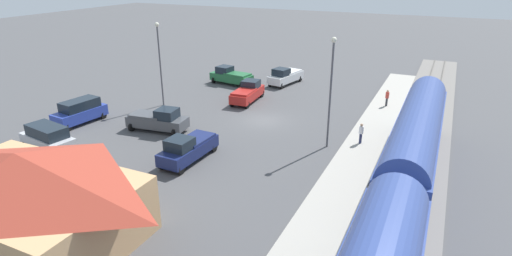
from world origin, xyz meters
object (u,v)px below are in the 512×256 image
object	(u,v)px
pedestrian_on_platform	(387,97)
pickup_red	(248,92)
light_pole_near_platform	(331,81)
suv_blue	(80,111)
pedestrian_waiting_far	(361,132)
suv_silver	(48,138)
pickup_charcoal	(158,120)
light_pole_lot_center	(159,55)
pickup_navy	(188,148)
station_building	(24,195)
pickup_white	(285,76)
pickup_green	(231,76)

from	to	relation	value
pedestrian_on_platform	pickup_red	size ratio (longest dim) A/B	0.31
light_pole_near_platform	suv_blue	bearing A→B (deg)	11.22
pedestrian_waiting_far	pickup_red	world-z (taller)	pickup_red
suv_silver	pickup_charcoal	xyz separation A→B (m)	(-5.13, -7.34, -0.12)
light_pole_lot_center	pickup_navy	bearing A→B (deg)	134.34
pickup_navy	pedestrian_waiting_far	bearing A→B (deg)	-144.03
pickup_charcoal	station_building	bearing A→B (deg)	102.33
pickup_red	suv_silver	bearing A→B (deg)	65.14
station_building	pedestrian_waiting_far	world-z (taller)	station_building
light_pole_near_platform	pickup_charcoal	bearing A→B (deg)	11.52
pedestrian_waiting_far	suv_blue	world-z (taller)	suv_blue
pickup_white	suv_blue	xyz separation A→B (m)	(12.41, 20.87, 0.12)
suv_silver	light_pole_lot_center	world-z (taller)	light_pole_lot_center
pickup_white	pickup_charcoal	bearing A→B (deg)	76.90
pickup_navy	light_pole_lot_center	bearing A→B (deg)	-45.66
pickup_charcoal	pickup_green	size ratio (longest dim) A/B	0.99
pedestrian_on_platform	light_pole_near_platform	xyz separation A→B (m)	(2.84, 11.98, 4.21)
pickup_white	pickup_navy	world-z (taller)	same
pedestrian_on_platform	pickup_green	bearing A→B (deg)	-4.79
station_building	pickup_navy	distance (m)	11.95
pedestrian_waiting_far	pickup_white	bearing A→B (deg)	-50.54
pickup_white	pickup_navy	distance (m)	23.46
station_building	light_pole_near_platform	size ratio (longest dim) A/B	1.41
pickup_white	pickup_charcoal	distance (m)	19.90
pedestrian_waiting_far	suv_silver	bearing A→B (deg)	27.34
suv_blue	pickup_navy	distance (m)	13.94
pickup_white	pickup_red	world-z (taller)	same
pedestrian_waiting_far	light_pole_near_platform	xyz separation A→B (m)	(2.45, 1.16, 4.21)
pedestrian_waiting_far	light_pole_near_platform	world-z (taller)	light_pole_near_platform
pickup_white	suv_blue	world-z (taller)	suv_blue
pickup_white	pickup_navy	bearing A→B (deg)	93.16
pedestrian_on_platform	pickup_white	xyz separation A→B (m)	(12.95, -4.43, -0.25)
suv_silver	light_pole_lot_center	xyz separation A→B (m)	(-1.01, -13.47, 4.19)
pedestrian_on_platform	light_pole_near_platform	world-z (taller)	light_pole_near_platform
pickup_navy	light_pole_lot_center	distance (m)	14.84
station_building	pickup_red	world-z (taller)	station_building
pedestrian_on_platform	pickup_green	distance (m)	19.17
suv_silver	pickup_green	bearing A→B (deg)	-98.32
light_pole_lot_center	pickup_charcoal	bearing A→B (deg)	123.93
pedestrian_on_platform	pickup_navy	world-z (taller)	pickup_navy
pedestrian_on_platform	pickup_green	size ratio (longest dim) A/B	0.30
suv_blue	light_pole_near_platform	bearing A→B (deg)	-168.78
pickup_navy	light_pole_lot_center	world-z (taller)	light_pole_lot_center
pedestrian_waiting_far	pickup_green	world-z (taller)	pickup_green
pedestrian_on_platform	pickup_charcoal	xyz separation A→B (m)	(17.46, 14.96, -0.25)
pickup_red	light_pole_near_platform	size ratio (longest dim) A/B	0.62
pickup_green	pickup_navy	distance (m)	21.90
pickup_navy	light_pole_near_platform	distance (m)	12.12
light_pole_lot_center	pedestrian_waiting_far	bearing A→B (deg)	174.64
pickup_red	pickup_green	distance (m)	7.44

